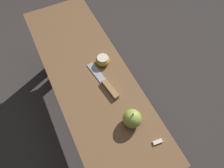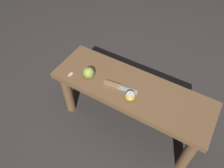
% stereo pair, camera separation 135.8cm
% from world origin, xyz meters
% --- Properties ---
extents(ground_plane, '(8.00, 8.00, 0.00)m').
position_xyz_m(ground_plane, '(0.00, 0.00, 0.00)').
color(ground_plane, '#383330').
extents(wooden_bench, '(1.07, 0.35, 0.44)m').
position_xyz_m(wooden_bench, '(0.00, 0.00, 0.34)').
color(wooden_bench, brown).
rests_on(wooden_bench, ground_plane).
extents(knife, '(0.23, 0.06, 0.02)m').
position_xyz_m(knife, '(0.09, 0.04, 0.45)').
color(knife, '#9EA0A5').
rests_on(knife, wooden_bench).
extents(apple_whole, '(0.08, 0.08, 0.08)m').
position_xyz_m(apple_whole, '(0.29, 0.06, 0.48)').
color(apple_whole, '#9EB747').
rests_on(apple_whole, wooden_bench).
extents(apple_cut, '(0.07, 0.07, 0.04)m').
position_xyz_m(apple_cut, '(-0.03, 0.08, 0.46)').
color(apple_cut, gold).
rests_on(apple_cut, wooden_bench).
extents(apple_slice_near_knife, '(0.02, 0.04, 0.01)m').
position_xyz_m(apple_slice_near_knife, '(0.41, 0.11, 0.45)').
color(apple_slice_near_knife, beige).
rests_on(apple_slice_near_knife, wooden_bench).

